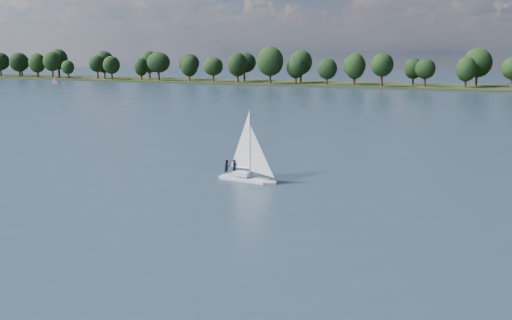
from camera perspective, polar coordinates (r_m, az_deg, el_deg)
The scene contains 6 objects.
ground at distance 126.03m, azimuth 8.78°, elevation 4.54°, with size 700.00×700.00×0.00m, color #233342.
far_shore at distance 235.08m, azimuth 16.97°, elevation 6.99°, with size 660.00×40.00×1.50m, color black.
sailboat at distance 59.22m, azimuth -1.12°, elevation 0.03°, with size 6.15×2.31×7.90m.
dinghy_pink at distance 273.13m, azimuth -19.45°, elevation 7.51°, with size 2.98×1.85×4.44m.
pontoon at distance 291.63m, azimuth -16.44°, elevation 7.64°, with size 4.00×2.00×0.50m, color #585A5D.
treeline at distance 231.23m, azimuth 16.02°, elevation 8.95°, with size 562.38×73.47×17.31m.
Camera 1 is at (36.86, -19.80, 13.12)m, focal length 40.00 mm.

